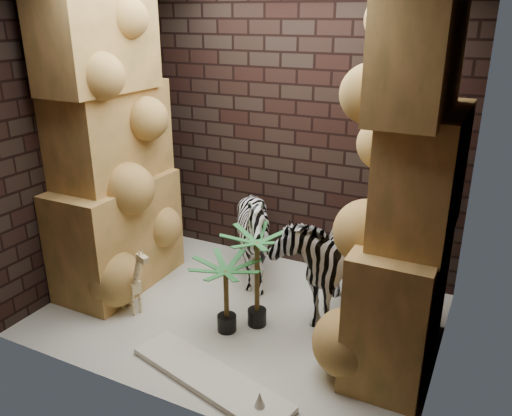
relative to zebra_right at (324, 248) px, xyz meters
The scene contains 13 objects.
floor 1.01m from the zebra_right, 148.29° to the right, with size 3.50×3.50×0.00m, color beige.
wall_back 1.37m from the zebra_right, 127.81° to the left, with size 3.50×3.50×0.00m, color black.
wall_front 1.97m from the zebra_right, 111.61° to the right, with size 3.50×3.50×0.00m, color black.
wall_left 2.58m from the zebra_right, behind, with size 3.00×3.00×0.00m, color black.
wall_right 1.45m from the zebra_right, 20.32° to the right, with size 3.00×3.00×0.00m, color black.
rock_pillar_left 2.26m from the zebra_right, 168.85° to the right, with size 0.68×1.30×3.00m, color #E09E51, non-canonical shape.
rock_pillar_right 1.22m from the zebra_right, 27.93° to the right, with size 0.58×1.25×3.00m, color #E09E51, non-canonical shape.
zebra_right is the anchor object (origin of this frame).
zebra_left 0.80m from the zebra_right, 169.87° to the left, with size 0.90×1.12×1.01m, color white.
giraffe_toy 1.82m from the zebra_right, 153.30° to the right, with size 0.37×0.12×0.72m, color beige, non-canonical shape.
palm_front 0.68m from the zebra_right, 132.43° to the right, with size 0.36×0.36×0.91m, color #1B5F2B, non-canonical shape.
palm_back 0.98m from the zebra_right, 132.95° to the right, with size 0.36×0.36×0.68m, color #1B5F2B, non-canonical shape.
surfboard 1.53m from the zebra_right, 107.66° to the right, with size 1.43×0.35×0.05m, color silver.
Camera 1 is at (1.97, -3.63, 2.64)m, focal length 35.94 mm.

